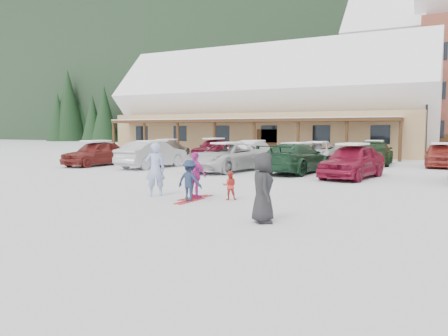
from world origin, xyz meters
The scene contains 25 objects.
ground centered at (0.00, 0.00, 0.00)m, with size 160.00×160.00×0.00m, color silver.
forested_hillside centered at (0.00, 85.00, 19.00)m, with size 300.00×70.00×38.00m, color black.
day_lodge centered at (-9.00, 27.96, 3.94)m, with size 29.12×12.50×10.38m.
lamp_post centered at (4.99, 24.73, 3.18)m, with size 0.50×0.25×5.56m.
conifer_0 centered at (-26.00, 30.00, 5.69)m, with size 4.40×4.40×10.20m.
conifer_2 centered at (-30.00, 42.00, 6.83)m, with size 5.28×5.28×12.24m.
conifer_3 centered at (6.00, 44.00, 5.12)m, with size 3.96×3.96×9.18m.
adult_skier centered at (-2.04, 0.59, 0.89)m, with size 0.65×0.43×1.78m, color #96A7D7.
toddler_red centered at (0.48, 1.04, 0.45)m, with size 0.44×0.34×0.90m, color red.
child_navy centered at (-0.49, 0.23, 0.64)m, with size 0.83×0.48×1.28m, color #1C2944.
skis_child_navy centered at (-0.49, 0.23, 0.01)m, with size 0.20×1.40×0.03m, color red.
child_magenta centered at (-0.65, 0.83, 0.74)m, with size 0.87×0.36×1.49m, color #C62F9E.
skis_child_magenta centered at (-0.65, 0.83, 0.01)m, with size 0.20×1.40×0.03m, color red.
bystander_dark centered at (2.67, -1.59, 0.83)m, with size 0.81×0.53×1.66m, color black.
parked_car_0 centered at (-12.42, 8.80, 0.75)m, with size 1.78×4.43×1.51m, color maroon.
parked_car_1 centered at (-8.58, 9.27, 0.77)m, with size 1.63×4.66×1.54m, color #ACAEB2.
parked_car_2 centered at (-3.81, 9.33, 0.75)m, with size 2.48×5.38×1.50m, color silver.
parked_car_3 centered at (-0.27, 10.10, 0.76)m, with size 2.12×5.21×1.51m, color #183A23.
parked_car_4 centered at (2.70, 9.04, 0.78)m, with size 1.83×4.56×1.55m, color maroon.
parked_car_7 centered at (-12.49, 16.36, 0.71)m, with size 2.00×4.92×1.43m, color gray.
parked_car_8 centered at (-9.10, 17.56, 0.76)m, with size 1.79×4.46×1.52m, color maroon.
parked_car_9 centered at (-5.33, 16.36, 0.71)m, with size 1.50×4.31×1.42m, color silver.
parked_car_10 centered at (-0.96, 16.57, 0.70)m, with size 2.31×5.01×1.39m, color silver.
parked_car_11 centered at (2.42, 17.43, 0.74)m, with size 2.08×5.11×1.48m, color #1B3319.
parked_car_12 centered at (6.12, 17.21, 0.70)m, with size 1.65×4.10×1.40m, color #A3352C.
Camera 1 is at (6.52, -11.09, 2.22)m, focal length 35.00 mm.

